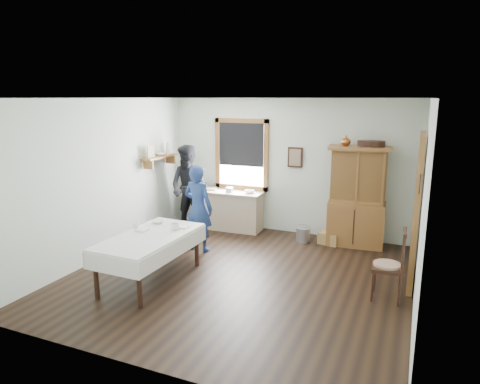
# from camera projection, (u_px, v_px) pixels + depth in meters

# --- Properties ---
(room) EXTENTS (5.01, 5.01, 2.70)m
(room) POSITION_uv_depth(u_px,v_px,m) (240.00, 191.00, 6.33)
(room) COLOR black
(room) RESTS_ON ground
(window) EXTENTS (1.18, 0.07, 1.48)m
(window) POSITION_uv_depth(u_px,v_px,m) (241.00, 151.00, 8.86)
(window) COLOR white
(window) RESTS_ON room
(doorway) EXTENTS (0.09, 1.14, 2.22)m
(doorway) POSITION_uv_depth(u_px,v_px,m) (418.00, 206.00, 6.20)
(doorway) COLOR #4C3E36
(doorway) RESTS_ON room
(wall_shelf) EXTENTS (0.24, 1.00, 0.44)m
(wall_shelf) POSITION_uv_depth(u_px,v_px,m) (161.00, 155.00, 8.56)
(wall_shelf) COLOR #965F2E
(wall_shelf) RESTS_ON room
(framed_picture) EXTENTS (0.30, 0.04, 0.40)m
(framed_picture) POSITION_uv_depth(u_px,v_px,m) (295.00, 157.00, 8.44)
(framed_picture) COLOR #331C12
(framed_picture) RESTS_ON room
(rug_beater) EXTENTS (0.01, 0.27, 0.27)m
(rug_beater) POSITION_uv_depth(u_px,v_px,m) (421.00, 175.00, 5.59)
(rug_beater) COLOR black
(rug_beater) RESTS_ON room
(work_counter) EXTENTS (1.43, 0.58, 0.81)m
(work_counter) POSITION_uv_depth(u_px,v_px,m) (229.00, 210.00, 8.93)
(work_counter) COLOR tan
(work_counter) RESTS_ON room
(china_hutch) EXTENTS (1.12, 0.60, 1.85)m
(china_hutch) POSITION_uv_depth(u_px,v_px,m) (357.00, 197.00, 7.82)
(china_hutch) COLOR #965F2E
(china_hutch) RESTS_ON room
(dining_table) EXTENTS (0.98, 1.80, 0.71)m
(dining_table) POSITION_uv_depth(u_px,v_px,m) (151.00, 258.00, 6.40)
(dining_table) COLOR white
(dining_table) RESTS_ON room
(spindle_chair) EXTENTS (0.50, 0.50, 1.00)m
(spindle_chair) POSITION_uv_depth(u_px,v_px,m) (388.00, 264.00, 5.79)
(spindle_chair) COLOR #331C12
(spindle_chair) RESTS_ON room
(pail) EXTENTS (0.33, 0.33, 0.28)m
(pail) POSITION_uv_depth(u_px,v_px,m) (303.00, 235.00, 8.18)
(pail) COLOR #97999E
(pail) RESTS_ON room
(wicker_basket) EXTENTS (0.42, 0.34, 0.22)m
(wicker_basket) POSITION_uv_depth(u_px,v_px,m) (329.00, 238.00, 8.06)
(wicker_basket) COLOR #A5894B
(wicker_basket) RESTS_ON room
(woman_blue) EXTENTS (0.57, 0.42, 1.45)m
(woman_blue) POSITION_uv_depth(u_px,v_px,m) (198.00, 211.00, 7.61)
(woman_blue) COLOR navy
(woman_blue) RESTS_ON room
(figure_dark) EXTENTS (0.83, 0.66, 1.64)m
(figure_dark) POSITION_uv_depth(u_px,v_px,m) (189.00, 191.00, 8.82)
(figure_dark) COLOR black
(figure_dark) RESTS_ON room
(table_cup_a) EXTENTS (0.16, 0.16, 0.11)m
(table_cup_a) POSITION_uv_depth(u_px,v_px,m) (175.00, 227.00, 6.57)
(table_cup_a) COLOR white
(table_cup_a) RESTS_ON dining_table
(table_cup_b) EXTENTS (0.09, 0.09, 0.09)m
(table_cup_b) POSITION_uv_depth(u_px,v_px,m) (136.00, 226.00, 6.64)
(table_cup_b) COLOR white
(table_cup_b) RESTS_ON dining_table
(table_bowl) EXTENTS (0.27, 0.27, 0.06)m
(table_bowl) POSITION_uv_depth(u_px,v_px,m) (158.00, 221.00, 6.94)
(table_bowl) COLOR white
(table_bowl) RESTS_ON dining_table
(counter_book) EXTENTS (0.25, 0.29, 0.02)m
(counter_book) POSITION_uv_depth(u_px,v_px,m) (206.00, 189.00, 9.04)
(counter_book) COLOR #806C55
(counter_book) RESTS_ON work_counter
(counter_bowl) EXTENTS (0.21, 0.21, 0.07)m
(counter_bowl) POSITION_uv_depth(u_px,v_px,m) (250.00, 192.00, 8.65)
(counter_bowl) COLOR white
(counter_bowl) RESTS_ON work_counter
(shelf_bowl) EXTENTS (0.22, 0.22, 0.05)m
(shelf_bowl) POSITION_uv_depth(u_px,v_px,m) (161.00, 154.00, 8.57)
(shelf_bowl) COLOR white
(shelf_bowl) RESTS_ON wall_shelf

